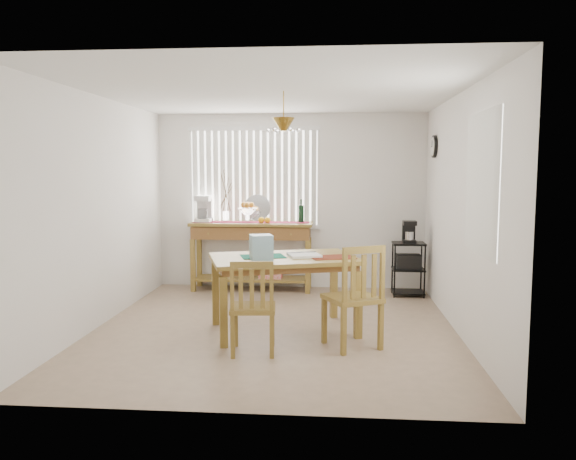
# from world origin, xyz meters

# --- Properties ---
(ground) EXTENTS (4.00, 4.50, 0.01)m
(ground) POSITION_xyz_m (0.00, 0.00, -0.01)
(ground) COLOR tan
(room_shell) EXTENTS (4.20, 4.70, 2.70)m
(room_shell) POSITION_xyz_m (0.00, 0.02, 1.69)
(room_shell) COLOR white
(room_shell) RESTS_ON ground
(sideboard) EXTENTS (1.78, 0.50, 1.00)m
(sideboard) POSITION_xyz_m (-0.54, 1.98, 0.75)
(sideboard) COLOR olive
(sideboard) RESTS_ON ground
(sideboard_items) EXTENTS (1.69, 0.43, 0.77)m
(sideboard_items) POSITION_xyz_m (-0.85, 2.00, 1.16)
(sideboard_items) COLOR maroon
(sideboard_items) RESTS_ON sideboard
(wire_cart) EXTENTS (0.44, 0.36, 0.76)m
(wire_cart) POSITION_xyz_m (1.70, 1.77, 0.45)
(wire_cart) COLOR black
(wire_cart) RESTS_ON ground
(cart_items) EXTENTS (0.18, 0.21, 0.31)m
(cart_items) POSITION_xyz_m (1.70, 1.78, 0.90)
(cart_items) COLOR black
(cart_items) RESTS_ON wire_cart
(dining_table) EXTENTS (1.77, 1.41, 0.83)m
(dining_table) POSITION_xyz_m (0.11, -0.12, 0.73)
(dining_table) COLOR olive
(dining_table) RESTS_ON ground
(table_items) EXTENTS (1.29, 0.60, 0.27)m
(table_items) POSITION_xyz_m (0.00, -0.29, 0.93)
(table_items) COLOR #136D53
(table_items) RESTS_ON dining_table
(chair_left) EXTENTS (0.47, 0.47, 0.93)m
(chair_left) POSITION_xyz_m (-0.12, -0.91, 0.46)
(chair_left) COLOR olive
(chair_left) RESTS_ON ground
(chair_right) EXTENTS (0.65, 0.65, 1.05)m
(chair_right) POSITION_xyz_m (0.86, -0.65, 0.51)
(chair_right) COLOR olive
(chair_right) RESTS_ON ground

